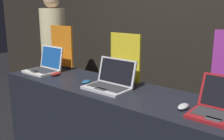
{
  "coord_description": "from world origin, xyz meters",
  "views": [
    {
      "loc": [
        1.33,
        -1.31,
        1.51
      ],
      "look_at": [
        0.01,
        0.29,
        1.01
      ],
      "focal_mm": 42.0,
      "sensor_mm": 36.0,
      "label": 1
    }
  ],
  "objects": [
    {
      "name": "mouse_middle",
      "position": [
        -0.24,
        0.24,
        0.87
      ],
      "size": [
        0.06,
        0.09,
        0.03
      ],
      "color": "navy",
      "rests_on": "display_counter"
    },
    {
      "name": "laptop_front",
      "position": [
        -0.87,
        0.28,
        0.92
      ],
      "size": [
        0.33,
        0.29,
        0.25
      ],
      "color": "silver",
      "rests_on": "display_counter"
    },
    {
      "name": "laptop_middle",
      "position": [
        0.01,
        0.27,
        0.91
      ],
      "size": [
        0.37,
        0.28,
        0.23
      ],
      "color": "#B7B7BC",
      "rests_on": "display_counter"
    },
    {
      "name": "display_counter",
      "position": [
        0.0,
        0.29,
        0.43
      ],
      "size": [
        2.23,
        0.59,
        0.86
      ],
      "color": "black",
      "rests_on": "ground_plane"
    },
    {
      "name": "wall_back",
      "position": [
        0.0,
        1.62,
        1.4
      ],
      "size": [
        8.0,
        0.05,
        2.8
      ],
      "color": "black",
      "rests_on": "ground_plane"
    },
    {
      "name": "laptop_back",
      "position": [
        0.89,
        0.27,
        0.91
      ],
      "size": [
        0.32,
        0.3,
        0.23
      ],
      "color": "maroon",
      "rests_on": "display_counter"
    },
    {
      "name": "person_bystander",
      "position": [
        -1.39,
        0.81,
        0.88
      ],
      "size": [
        0.32,
        0.32,
        1.69
      ],
      "color": "#282833",
      "rests_on": "ground_plane"
    },
    {
      "name": "promo_stand_front",
      "position": [
        -0.87,
        0.51,
        1.07
      ],
      "size": [
        0.33,
        0.07,
        0.46
      ],
      "color": "black",
      "rests_on": "display_counter"
    },
    {
      "name": "mouse_back",
      "position": [
        0.67,
        0.23,
        0.87
      ],
      "size": [
        0.06,
        0.11,
        0.03
      ],
      "color": "#B2B2B7",
      "rests_on": "display_counter"
    },
    {
      "name": "promo_stand_middle",
      "position": [
        0.01,
        0.47,
        1.06
      ],
      "size": [
        0.31,
        0.07,
        0.43
      ],
      "color": "black",
      "rests_on": "display_counter"
    },
    {
      "name": "mouse_front",
      "position": [
        -0.66,
        0.25,
        0.87
      ],
      "size": [
        0.06,
        0.11,
        0.03
      ],
      "color": "maroon",
      "rests_on": "display_counter"
    }
  ]
}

